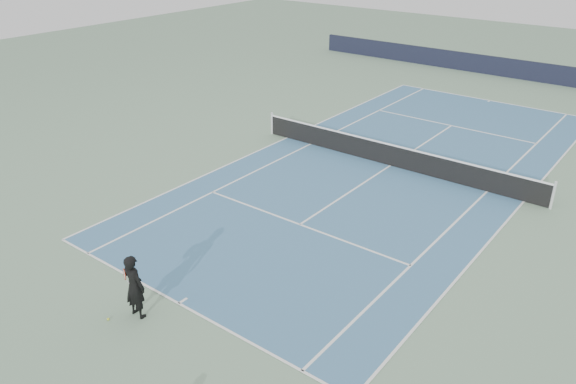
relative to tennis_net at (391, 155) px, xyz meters
The scene contains 6 objects.
ground 0.50m from the tennis_net, ahead, with size 80.00×80.00×0.00m, color gray.
court_surface 0.50m from the tennis_net, ahead, with size 10.97×23.77×0.01m, color teal.
tennis_net is the anchor object (origin of this frame).
windscreen_far 17.89m from the tennis_net, 90.00° to the left, with size 30.00×0.25×1.20m, color black.
tennis_player 12.86m from the tennis_net, 92.20° to the right, with size 0.80×0.51×1.81m.
tennis_ball 13.50m from the tennis_net, 93.97° to the right, with size 0.07×0.07×0.07m, color #CBD52B.
Camera 1 is at (9.80, -19.80, 9.30)m, focal length 35.00 mm.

